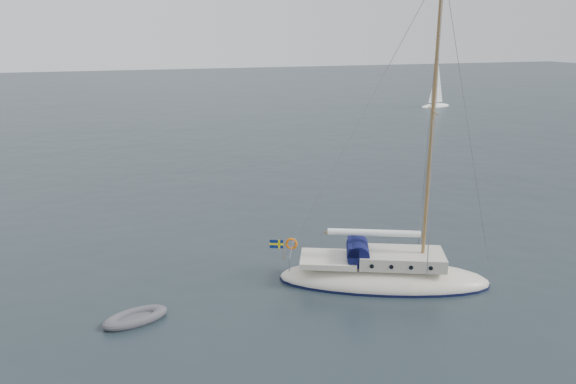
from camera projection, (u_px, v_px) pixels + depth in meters
name	position (u px, v px, depth m)	size (l,w,h in m)	color
ground	(326.00, 270.00, 27.74)	(300.00, 300.00, 0.00)	black
sailboat	(384.00, 261.00, 26.08)	(10.27, 3.07, 14.63)	beige
dinghy	(135.00, 318.00, 22.84)	(2.70, 1.22, 0.39)	#4F4F54
distant_yacht_b	(437.00, 86.00, 85.30)	(5.68, 3.03, 7.53)	white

